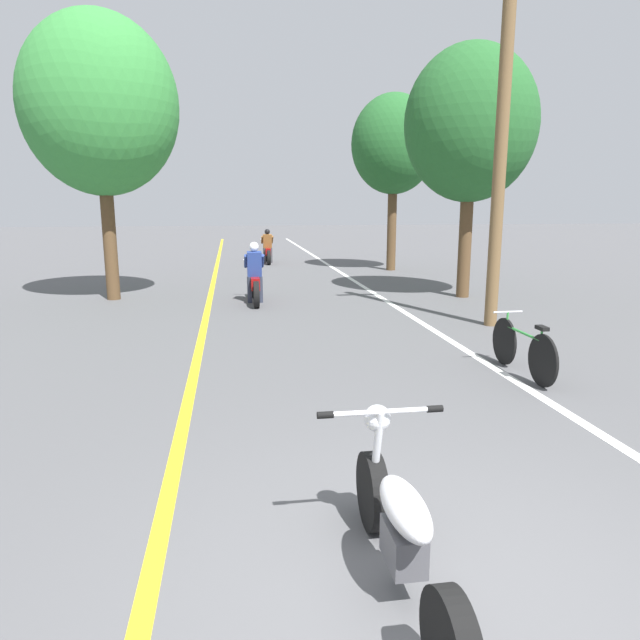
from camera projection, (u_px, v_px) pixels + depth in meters
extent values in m
plane|color=#515154|center=(436.00, 608.00, 3.36)|extent=(120.00, 120.00, 0.00)
cube|color=yellow|center=(211.00, 295.00, 14.86)|extent=(0.14, 48.00, 0.01)
cube|color=white|center=(371.00, 291.00, 15.50)|extent=(0.14, 48.00, 0.01)
cylinder|color=brown|center=(501.00, 139.00, 10.47)|extent=(0.24, 0.24, 7.02)
cylinder|color=#513A23|center=(465.00, 234.00, 14.25)|extent=(0.32, 0.32, 3.20)
ellipsoid|color=#235B28|center=(471.00, 124.00, 13.72)|extent=(3.23, 2.91, 3.72)
cylinder|color=#513A23|center=(392.00, 222.00, 20.10)|extent=(0.32, 0.32, 3.42)
ellipsoid|color=#235B28|center=(394.00, 144.00, 19.57)|extent=(2.94, 2.65, 3.38)
cylinder|color=#513A23|center=(109.00, 229.00, 13.85)|extent=(0.32, 0.32, 3.45)
ellipsoid|color=#337F38|center=(100.00, 105.00, 13.28)|extent=(3.62, 3.26, 4.16)
cylinder|color=black|center=(372.00, 491.00, 4.15)|extent=(0.12, 0.57, 0.57)
ellipsoid|color=silver|center=(405.00, 507.00, 3.35)|extent=(0.24, 0.72, 0.20)
cube|color=#4C4C51|center=(404.00, 546.00, 3.40)|extent=(0.20, 0.36, 0.24)
cylinder|color=silver|center=(376.00, 453.00, 4.00)|extent=(0.06, 0.23, 0.69)
cylinder|color=silver|center=(381.00, 412.00, 3.84)|extent=(0.76, 0.04, 0.04)
cylinder|color=black|center=(325.00, 415.00, 3.78)|extent=(0.11, 0.05, 0.05)
cylinder|color=black|center=(435.00, 409.00, 3.90)|extent=(0.11, 0.05, 0.05)
sphere|color=silver|center=(377.00, 418.00, 3.94)|extent=(0.19, 0.19, 0.19)
cylinder|color=black|center=(254.00, 285.00, 14.44)|extent=(0.12, 0.61, 0.61)
cylinder|color=black|center=(256.00, 295.00, 12.97)|extent=(0.12, 0.61, 0.61)
cube|color=maroon|center=(255.00, 282.00, 13.67)|extent=(0.20, 0.98, 0.28)
cylinder|color=silver|center=(253.00, 260.00, 14.22)|extent=(0.50, 0.03, 0.03)
cylinder|color=#282D3D|center=(250.00, 290.00, 13.64)|extent=(0.11, 0.11, 0.63)
cylinder|color=#282D3D|center=(261.00, 290.00, 13.68)|extent=(0.11, 0.11, 0.63)
cube|color=navy|center=(254.00, 264.00, 13.56)|extent=(0.34, 0.28, 0.62)
cylinder|color=navy|center=(246.00, 261.00, 13.68)|extent=(0.08, 0.49, 0.37)
cylinder|color=navy|center=(262.00, 261.00, 13.74)|extent=(0.08, 0.49, 0.37)
sphere|color=white|center=(254.00, 247.00, 13.52)|extent=(0.23, 0.23, 0.23)
cylinder|color=black|center=(267.00, 254.00, 23.51)|extent=(0.12, 0.56, 0.56)
cylinder|color=black|center=(269.00, 258.00, 22.11)|extent=(0.12, 0.56, 0.56)
cube|color=maroon|center=(268.00, 251.00, 22.77)|extent=(0.20, 0.93, 0.28)
cylinder|color=silver|center=(266.00, 239.00, 23.29)|extent=(0.50, 0.03, 0.03)
cylinder|color=#38383D|center=(265.00, 256.00, 22.74)|extent=(0.11, 0.11, 0.60)
cylinder|color=#38383D|center=(271.00, 256.00, 22.78)|extent=(0.11, 0.11, 0.60)
cube|color=brown|center=(267.00, 241.00, 22.67)|extent=(0.34, 0.27, 0.56)
cylinder|color=brown|center=(262.00, 240.00, 22.79)|extent=(0.08, 0.44, 0.34)
cylinder|color=brown|center=(272.00, 240.00, 22.85)|extent=(0.08, 0.44, 0.34)
sphere|color=black|center=(267.00, 232.00, 22.64)|extent=(0.21, 0.21, 0.21)
cylinder|color=black|center=(504.00, 341.00, 8.41)|extent=(0.04, 0.69, 0.69)
cylinder|color=black|center=(543.00, 361.00, 7.37)|extent=(0.04, 0.69, 0.69)
cylinder|color=#2D8C38|center=(524.00, 333.00, 7.84)|extent=(0.04, 0.86, 0.04)
cylinder|color=#2D8C38|center=(541.00, 344.00, 7.40)|extent=(0.03, 0.03, 0.42)
cube|color=black|center=(542.00, 328.00, 7.36)|extent=(0.10, 0.20, 0.05)
cylinder|color=#2D8C38|center=(507.00, 327.00, 8.31)|extent=(0.03, 0.03, 0.45)
cylinder|color=silver|center=(508.00, 312.00, 8.27)|extent=(0.44, 0.03, 0.03)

